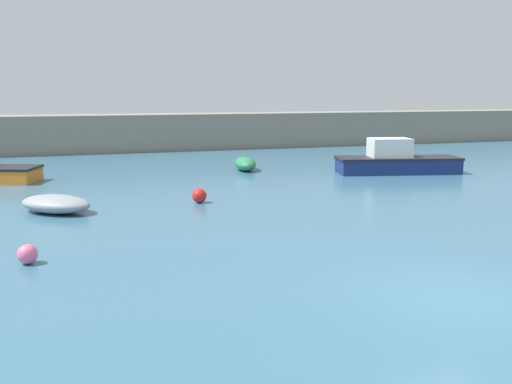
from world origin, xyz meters
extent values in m
cube|color=#38667F|center=(0.00, 0.00, -0.10)|extent=(120.00, 120.00, 0.20)
cube|color=gray|center=(0.00, 31.69, 1.27)|extent=(62.71, 3.39, 2.53)
ellipsoid|color=gray|center=(-7.65, 11.22, 0.30)|extent=(2.98, 2.89, 0.60)
ellipsoid|color=#287A4C|center=(1.67, 19.35, 0.34)|extent=(1.44, 2.51, 0.69)
cube|color=navy|center=(8.68, 15.91, 0.35)|extent=(6.31, 3.26, 0.70)
cube|color=black|center=(8.68, 15.91, 0.76)|extent=(6.44, 3.33, 0.12)
cube|color=silver|center=(8.24, 16.02, 1.24)|extent=(2.27, 1.87, 1.06)
sphere|color=#EA668C|center=(-8.23, 5.18, 0.24)|extent=(0.48, 0.48, 0.48)
sphere|color=red|center=(-2.63, 11.35, 0.27)|extent=(0.54, 0.54, 0.54)
camera|label=1|loc=(-7.23, -8.97, 4.03)|focal=40.00mm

